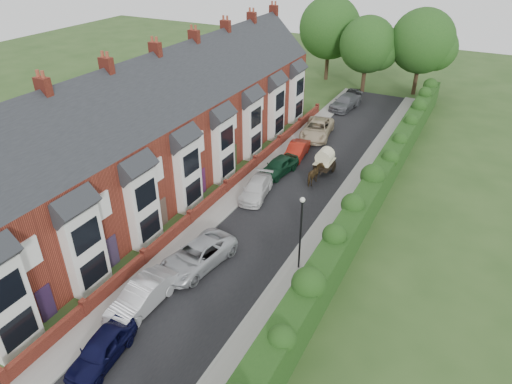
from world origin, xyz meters
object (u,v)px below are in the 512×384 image
car_silver_b (197,256)px  lamppost (301,225)px  car_navy (102,349)px  car_green (279,166)px  car_white (256,189)px  car_beige (317,129)px  car_black (351,97)px  horse (315,175)px  car_silver_a (142,296)px  horse_cart (325,159)px  car_red (297,151)px  car_grey (346,102)px

car_silver_b → lamppost: bearing=33.6°
car_navy → car_green: size_ratio=0.96×
car_silver_b → car_white: car_silver_b is taller
car_silver_b → car_beige: size_ratio=0.94×
car_black → horse: (3.38, -20.43, 0.03)m
car_green → car_beige: car_beige is taller
car_navy → car_white: 17.34m
car_silver_a → car_beige: 26.81m
car_silver_b → car_black: (-0.69, 33.60, 0.04)m
car_white → horse: (3.38, 3.97, 0.17)m
car_silver_b → car_black: 33.61m
car_silver_a → horse_cart: size_ratio=1.47×
car_black → horse_cart: (3.38, -18.32, 0.51)m
car_green → car_black: (0.00, 20.20, 0.06)m
car_silver_a → car_white: bearing=91.3°
lamppost → car_silver_b: 6.77m
car_red → car_grey: (-0.10, 14.59, 0.08)m
car_navy → car_white: bearing=84.7°
car_white → horse_cart: 6.98m
car_navy → car_red: bearing=83.9°
car_green → car_grey: bearing=99.0°
car_navy → car_silver_b: size_ratio=0.76×
car_green → car_black: 20.20m
car_grey → horse: horse is taller
car_green → car_beige: 9.00m
car_silver_a → car_silver_b: size_ratio=0.86×
lamppost → car_grey: size_ratio=0.97×
car_navy → car_green: 21.53m
horse_cart → car_red: bearing=152.2°
horse → car_red: bearing=-47.7°
car_grey → horse: bearing=-71.7°
car_beige → horse: horse is taller
car_red → car_black: size_ratio=0.89×
lamppost → car_navy: (-5.81, -10.73, -2.59)m
lamppost → horse_cart: 13.18m
car_red → lamppost: bearing=-72.3°
car_grey → car_beige: bearing=-82.1°
car_navy → car_green: bearing=84.3°
car_beige → car_black: bearing=80.9°
car_white → car_grey: 22.40m
horse → horse_cart: size_ratio=0.62×
car_silver_b → car_navy: bearing=-81.5°
car_white → car_red: (0.10, 7.81, 0.04)m
car_red → horse_cart: horse_cart is taller
car_black → car_green: bearing=-94.9°
lamppost → car_silver_a: lamppost is taller
car_silver_a → car_silver_b: car_silver_a is taller
horse_cart → car_silver_b: bearing=-100.0°
car_navy → car_green: car_green is taller
car_beige → car_black: size_ratio=1.23×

